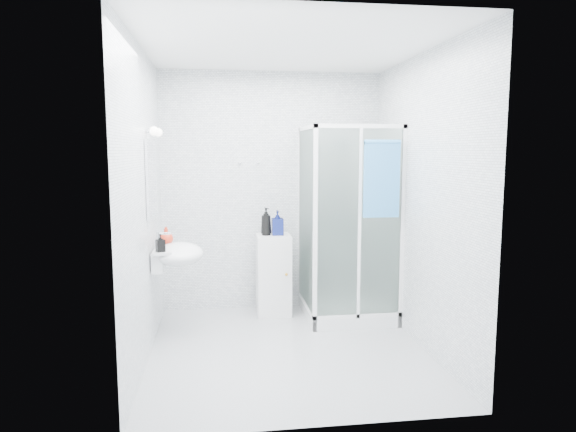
{
  "coord_description": "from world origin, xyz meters",
  "views": [
    {
      "loc": [
        -0.59,
        -4.32,
        1.75
      ],
      "look_at": [
        0.05,
        0.35,
        1.15
      ],
      "focal_mm": 32.0,
      "sensor_mm": 36.0,
      "label": 1
    }
  ],
  "objects": [
    {
      "name": "room",
      "position": [
        0.0,
        0.0,
        1.3
      ],
      "size": [
        2.4,
        2.6,
        2.6
      ],
      "color": "white",
      "rests_on": "ground"
    },
    {
      "name": "shampoo_bottle_a",
      "position": [
        -0.09,
        1.02,
        1.01
      ],
      "size": [
        0.15,
        0.15,
        0.29
      ],
      "primitive_type": "imported",
      "rotation": [
        0.0,
        0.0,
        0.39
      ],
      "color": "black",
      "rests_on": "storage_cabinet"
    },
    {
      "name": "shampoo_bottle_b",
      "position": [
        0.03,
        1.02,
        0.99
      ],
      "size": [
        0.12,
        0.12,
        0.26
      ],
      "primitive_type": "imported",
      "rotation": [
        0.0,
        0.0,
        -0.0
      ],
      "color": "navy",
      "rests_on": "storage_cabinet"
    },
    {
      "name": "soap_dispenser_black",
      "position": [
        -1.1,
        0.26,
        0.94
      ],
      "size": [
        0.09,
        0.09,
        0.16
      ],
      "primitive_type": "imported",
      "rotation": [
        0.0,
        0.0,
        0.42
      ],
      "color": "black",
      "rests_on": "wall_basin"
    },
    {
      "name": "vanity_lights",
      "position": [
        -1.14,
        0.45,
        1.92
      ],
      "size": [
        0.1,
        0.4,
        0.08
      ],
      "color": "silver",
      "rests_on": "room"
    },
    {
      "name": "mirror",
      "position": [
        -1.19,
        0.45,
        1.5
      ],
      "size": [
        0.02,
        0.6,
        0.7
      ],
      "primitive_type": "cube",
      "color": "white",
      "rests_on": "room"
    },
    {
      "name": "shower_enclosure",
      "position": [
        0.67,
        0.77,
        0.45
      ],
      "size": [
        0.9,
        0.95,
        2.0
      ],
      "color": "white",
      "rests_on": "ground"
    },
    {
      "name": "hand_towel",
      "position": [
        0.95,
        0.36,
        1.5
      ],
      "size": [
        0.34,
        0.05,
        0.73
      ],
      "color": "#3481C6",
      "rests_on": "shower_enclosure"
    },
    {
      "name": "wall_basin",
      "position": [
        -0.99,
        0.45,
        0.8
      ],
      "size": [
        0.46,
        0.56,
        0.35
      ],
      "color": "white",
      "rests_on": "ground"
    },
    {
      "name": "storage_cabinet",
      "position": [
        -0.01,
        1.03,
        0.43
      ],
      "size": [
        0.36,
        0.38,
        0.86
      ],
      "rotation": [
        0.0,
        0.0,
        -0.0
      ],
      "color": "white",
      "rests_on": "ground"
    },
    {
      "name": "wall_hooks",
      "position": [
        -0.25,
        1.26,
        1.62
      ],
      "size": [
        0.23,
        0.06,
        0.03
      ],
      "color": "silver",
      "rests_on": "room"
    },
    {
      "name": "soap_dispenser_orange",
      "position": [
        -1.09,
        0.61,
        0.95
      ],
      "size": [
        0.16,
        0.16,
        0.17
      ],
      "primitive_type": "imported",
      "rotation": [
        0.0,
        0.0,
        -0.26
      ],
      "color": "red",
      "rests_on": "wall_basin"
    }
  ]
}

